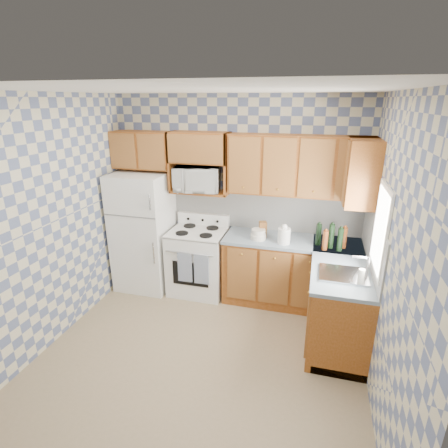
# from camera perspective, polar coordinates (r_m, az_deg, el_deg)

# --- Properties ---
(floor) EXTENTS (3.40, 3.40, 0.00)m
(floor) POSITION_cam_1_polar(r_m,az_deg,el_deg) (4.09, -3.65, -20.26)
(floor) COLOR #847252
(floor) RESTS_ON ground
(back_wall) EXTENTS (3.40, 0.02, 2.70)m
(back_wall) POSITION_cam_1_polar(r_m,az_deg,el_deg) (4.85, 2.06, 4.44)
(back_wall) COLOR slate
(back_wall) RESTS_ON ground
(right_wall) EXTENTS (0.02, 3.20, 2.70)m
(right_wall) POSITION_cam_1_polar(r_m,az_deg,el_deg) (3.28, 25.28, -5.15)
(right_wall) COLOR slate
(right_wall) RESTS_ON ground
(backsplash_back) EXTENTS (2.60, 0.02, 0.56)m
(backsplash_back) POSITION_cam_1_polar(r_m,az_deg,el_deg) (4.81, 6.66, 2.33)
(backsplash_back) COLOR white
(backsplash_back) RESTS_ON back_wall
(backsplash_right) EXTENTS (0.02, 1.60, 0.56)m
(backsplash_right) POSITION_cam_1_polar(r_m,az_deg,el_deg) (4.07, 23.12, -2.47)
(backsplash_right) COLOR white
(backsplash_right) RESTS_ON right_wall
(refrigerator) EXTENTS (0.75, 0.70, 1.68)m
(refrigerator) POSITION_cam_1_polar(r_m,az_deg,el_deg) (5.13, -12.94, -1.20)
(refrigerator) COLOR white
(refrigerator) RESTS_ON floor
(stove_body) EXTENTS (0.76, 0.65, 0.90)m
(stove_body) POSITION_cam_1_polar(r_m,az_deg,el_deg) (5.00, -4.21, -6.17)
(stove_body) COLOR white
(stove_body) RESTS_ON floor
(cooktop) EXTENTS (0.76, 0.65, 0.02)m
(cooktop) POSITION_cam_1_polar(r_m,az_deg,el_deg) (4.81, -4.35, -1.29)
(cooktop) COLOR silver
(cooktop) RESTS_ON stove_body
(backguard) EXTENTS (0.76, 0.08, 0.17)m
(backguard) POSITION_cam_1_polar(r_m,az_deg,el_deg) (5.03, -3.34, 0.80)
(backguard) COLOR white
(backguard) RESTS_ON cooktop
(dish_towel_left) EXTENTS (0.20, 0.02, 0.42)m
(dish_towel_left) POSITION_cam_1_polar(r_m,az_deg,el_deg) (4.70, -6.39, -7.04)
(dish_towel_left) COLOR navy
(dish_towel_left) RESTS_ON stove_body
(dish_towel_right) EXTENTS (0.20, 0.02, 0.42)m
(dish_towel_right) POSITION_cam_1_polar(r_m,az_deg,el_deg) (4.62, -3.71, -7.40)
(dish_towel_right) COLOR navy
(dish_towel_right) RESTS_ON stove_body
(base_cabinets_back) EXTENTS (1.75, 0.60, 0.88)m
(base_cabinets_back) POSITION_cam_1_polar(r_m,az_deg,el_deg) (4.79, 10.83, -7.82)
(base_cabinets_back) COLOR brown
(base_cabinets_back) RESTS_ON floor
(base_cabinets_right) EXTENTS (0.60, 1.60, 0.88)m
(base_cabinets_right) POSITION_cam_1_polar(r_m,az_deg,el_deg) (4.36, 17.94, -11.45)
(base_cabinets_right) COLOR brown
(base_cabinets_right) RESTS_ON floor
(countertop_back) EXTENTS (1.77, 0.63, 0.04)m
(countertop_back) POSITION_cam_1_polar(r_m,az_deg,el_deg) (4.59, 11.19, -2.75)
(countertop_back) COLOR slate
(countertop_back) RESTS_ON base_cabinets_back
(countertop_right) EXTENTS (0.63, 1.60, 0.04)m
(countertop_right) POSITION_cam_1_polar(r_m,az_deg,el_deg) (4.15, 18.54, -5.97)
(countertop_right) COLOR slate
(countertop_right) RESTS_ON base_cabinets_right
(upper_cabinets_back) EXTENTS (1.75, 0.33, 0.74)m
(upper_cabinets_back) POSITION_cam_1_polar(r_m,az_deg,el_deg) (4.47, 12.14, 9.27)
(upper_cabinets_back) COLOR brown
(upper_cabinets_back) RESTS_ON back_wall
(upper_cabinets_fridge) EXTENTS (0.82, 0.33, 0.50)m
(upper_cabinets_fridge) POSITION_cam_1_polar(r_m,az_deg,el_deg) (5.02, -13.10, 11.70)
(upper_cabinets_fridge) COLOR brown
(upper_cabinets_fridge) RESTS_ON back_wall
(upper_cabinets_right) EXTENTS (0.33, 0.70, 0.74)m
(upper_cabinets_right) POSITION_cam_1_polar(r_m,az_deg,el_deg) (4.30, 21.52, 7.97)
(upper_cabinets_right) COLOR brown
(upper_cabinets_right) RESTS_ON right_wall
(microwave_shelf) EXTENTS (0.80, 0.33, 0.03)m
(microwave_shelf) POSITION_cam_1_polar(r_m,az_deg,el_deg) (4.80, -3.88, 5.29)
(microwave_shelf) COLOR brown
(microwave_shelf) RESTS_ON back_wall
(microwave) EXTENTS (0.66, 0.50, 0.33)m
(microwave) POSITION_cam_1_polar(r_m,az_deg,el_deg) (4.75, -4.39, 7.39)
(microwave) COLOR white
(microwave) RESTS_ON microwave_shelf
(sink) EXTENTS (0.48, 0.40, 0.03)m
(sink) POSITION_cam_1_polar(r_m,az_deg,el_deg) (3.82, 18.87, -7.85)
(sink) COLOR #B7B7BC
(sink) RESTS_ON countertop_right
(window) EXTENTS (0.02, 0.66, 0.86)m
(window) POSITION_cam_1_polar(r_m,az_deg,el_deg) (3.66, 24.21, -0.83)
(window) COLOR white
(window) RESTS_ON right_wall
(bottle_0) EXTENTS (0.07, 0.07, 0.30)m
(bottle_0) POSITION_cam_1_polar(r_m,az_deg,el_deg) (4.40, 17.12, -1.91)
(bottle_0) COLOR black
(bottle_0) RESTS_ON countertop_back
(bottle_1) EXTENTS (0.07, 0.07, 0.28)m
(bottle_1) POSITION_cam_1_polar(r_m,az_deg,el_deg) (4.35, 18.43, -2.43)
(bottle_1) COLOR black
(bottle_1) RESTS_ON countertop_back
(bottle_2) EXTENTS (0.07, 0.07, 0.26)m
(bottle_2) POSITION_cam_1_polar(r_m,az_deg,el_deg) (4.45, 19.00, -2.13)
(bottle_2) COLOR #642F13
(bottle_2) RESTS_ON countertop_back
(bottle_3) EXTENTS (0.07, 0.07, 0.24)m
(bottle_3) POSITION_cam_1_polar(r_m,az_deg,el_deg) (4.33, 16.17, -2.58)
(bottle_3) COLOR #642F13
(bottle_3) RESTS_ON countertop_back
(bottle_4) EXTENTS (0.07, 0.07, 0.27)m
(bottle_4) POSITION_cam_1_polar(r_m,az_deg,el_deg) (4.45, 15.16, -1.65)
(bottle_4) COLOR black
(bottle_4) RESTS_ON countertop_back
(knife_block) EXTENTS (0.12, 0.12, 0.21)m
(knife_block) POSITION_cam_1_polar(r_m,az_deg,el_deg) (4.59, 6.35, -0.86)
(knife_block) COLOR brown
(knife_block) RESTS_ON countertop_back
(electric_kettle) EXTENTS (0.16, 0.16, 0.20)m
(electric_kettle) POSITION_cam_1_polar(r_m,az_deg,el_deg) (4.41, 9.77, -1.93)
(electric_kettle) COLOR white
(electric_kettle) RESTS_ON countertop_back
(food_containers) EXTENTS (0.20, 0.20, 0.13)m
(food_containers) POSITION_cam_1_polar(r_m,az_deg,el_deg) (4.52, 5.63, -1.67)
(food_containers) COLOR beige
(food_containers) RESTS_ON countertop_back
(soap_bottle) EXTENTS (0.06, 0.06, 0.17)m
(soap_bottle) POSITION_cam_1_polar(r_m,az_deg,el_deg) (3.66, 21.47, -8.09)
(soap_bottle) COLOR beige
(soap_bottle) RESTS_ON countertop_right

